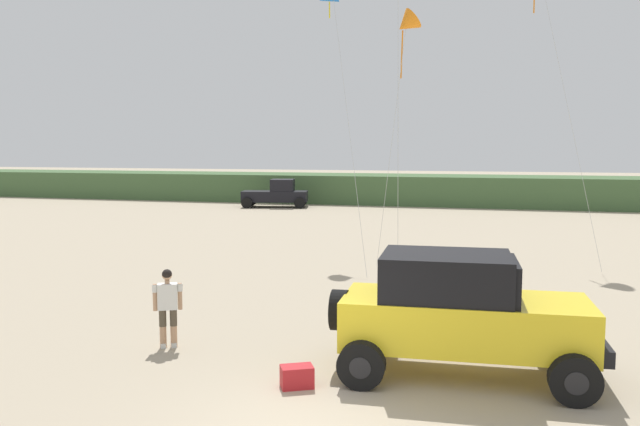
# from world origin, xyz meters

# --- Properties ---
(dune_ridge) EXTENTS (90.00, 6.16, 2.13)m
(dune_ridge) POSITION_xyz_m (-2.96, 39.83, 1.07)
(dune_ridge) COLOR #426038
(dune_ridge) RESTS_ON ground_plane
(jeep) EXTENTS (4.92, 2.64, 2.26)m
(jeep) POSITION_xyz_m (1.95, 2.95, 1.20)
(jeep) COLOR yellow
(jeep) RESTS_ON ground_plane
(person_watching) EXTENTS (0.57, 0.43, 1.67)m
(person_watching) POSITION_xyz_m (-4.05, 3.00, 0.94)
(person_watching) COLOR tan
(person_watching) RESTS_ON ground_plane
(cooler_box) EXTENTS (0.66, 0.58, 0.38)m
(cooler_box) POSITION_xyz_m (-0.76, 1.57, 0.19)
(cooler_box) COLOR #B21E23
(cooler_box) RESTS_ON ground_plane
(distant_pickup) EXTENTS (4.91, 3.30, 1.98)m
(distant_pickup) POSITION_xyz_m (-12.70, 34.07, 0.94)
(distant_pickup) COLOR black
(distant_pickup) RESTS_ON ground_plane
(kite_purple_stunt) EXTENTS (1.39, 1.97, 9.11)m
(kite_purple_stunt) POSITION_xyz_m (-0.79, 14.44, 8.54)
(kite_purple_stunt) COLOR orange
(kite_purple_stunt) RESTS_ON ground_plane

